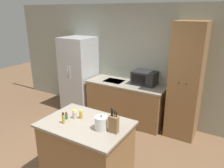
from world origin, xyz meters
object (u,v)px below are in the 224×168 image
Objects in this scene: refrigerator at (79,74)px; spice_bottle_short_red at (63,118)px; spice_bottle_green_herb at (66,116)px; fire_extinguisher at (62,97)px; spice_bottle_amber_oil at (75,114)px; kettle at (101,123)px; spice_bottle_tall_dark at (81,114)px; pantry_cabinet at (186,82)px; knife_block at (114,124)px; microwave at (144,78)px.

spice_bottle_short_red is (1.39, -2.06, 0.06)m from refrigerator.
fire_extinguisher is at bearing 135.33° from spice_bottle_green_herb.
spice_bottle_amber_oil is 0.63× the size of kettle.
spice_bottle_tall_dark reaches higher than fire_extinguisher.
pantry_cabinet is 2.10m from kettle.
spice_bottle_short_red is at bearing -116.53° from spice_bottle_tall_dark.
knife_block reaches higher than spice_bottle_tall_dark.
microwave is 2.10m from knife_block.
spice_bottle_tall_dark is (-0.19, -1.97, -0.08)m from microwave.
refrigerator reaches higher than spice_bottle_green_herb.
pantry_cabinet reaches higher than kettle.
spice_bottle_tall_dark is 0.22m from spice_bottle_green_herb.
microwave is at bearing 101.86° from knife_block.
knife_block is at bearing 12.06° from spice_bottle_short_red.
knife_block is 2.55× the size of spice_bottle_amber_oil.
knife_block reaches higher than spice_bottle_green_herb.
knife_block is 2.41× the size of spice_bottle_tall_dark.
spice_bottle_short_red is 0.38× the size of fire_extinguisher.
knife_block is at bearing -41.76° from refrigerator.
kettle is (1.95, -1.92, 0.08)m from refrigerator.
knife_block is 0.63m from spice_bottle_tall_dark.
spice_bottle_short_red is (-0.31, -2.21, -0.07)m from microwave.
knife_block is (0.43, -2.05, -0.03)m from microwave.
spice_bottle_amber_oil is 0.30× the size of fire_extinguisher.
spice_bottle_green_herb is (-0.80, -0.04, -0.07)m from knife_block.
spice_bottle_tall_dark is at bearing 63.47° from spice_bottle_short_red.
pantry_cabinet is 3.36m from fire_extinguisher.
spice_bottle_amber_oil is at bearing -121.24° from pantry_cabinet.
fire_extinguisher is at bearing 139.69° from spice_bottle_tall_dark.
microwave is 1.98m from spice_bottle_tall_dark.
spice_bottle_amber_oil reaches higher than spice_bottle_green_herb.
fire_extinguisher is (-3.22, -0.07, -0.94)m from pantry_cabinet.
spice_bottle_green_herb is at bearing -44.67° from fire_extinguisher.
spice_bottle_green_herb is at bearing -99.87° from microwave.
spice_bottle_amber_oil is (-1.17, -1.93, -0.17)m from pantry_cabinet.
refrigerator reaches higher than spice_bottle_short_red.
kettle is 0.48× the size of fire_extinguisher.
kettle is at bearing -7.13° from spice_bottle_amber_oil.
refrigerator is 2.34m from spice_bottle_amber_oil.
pantry_cabinet reaches higher than spice_bottle_tall_dark.
kettle is (0.44, -0.11, 0.03)m from spice_bottle_tall_dark.
spice_bottle_short_red is 0.78× the size of kettle.
pantry_cabinet is at bearing 72.08° from kettle.
pantry_cabinet is at bearing 1.64° from refrigerator.
knife_block is at bearing -103.15° from pantry_cabinet.
microwave reaches higher than spice_bottle_short_red.
spice_bottle_amber_oil is at bearing 80.52° from spice_bottle_short_red.
spice_bottle_short_red is at bearing -66.22° from spice_bottle_green_herb.
refrigerator is 0.81× the size of pantry_cabinet.
kettle is (0.56, 0.14, 0.02)m from spice_bottle_short_red.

